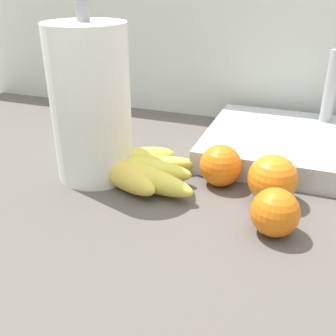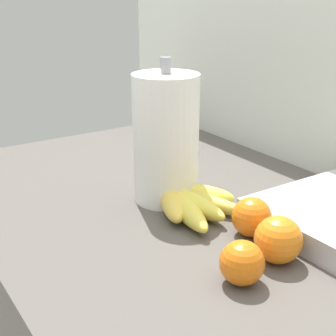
# 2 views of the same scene
# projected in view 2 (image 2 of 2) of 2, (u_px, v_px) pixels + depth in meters

# --- Properties ---
(banana_bunch) EXTENTS (0.22, 0.18, 0.04)m
(banana_bunch) POSITION_uv_depth(u_px,v_px,m) (186.00, 201.00, 0.91)
(banana_bunch) COLOR #E6C34C
(banana_bunch) RESTS_ON counter
(orange_back_right) EXTENTS (0.06, 0.06, 0.06)m
(orange_back_right) POSITION_uv_depth(u_px,v_px,m) (242.00, 263.00, 0.68)
(orange_back_right) COLOR orange
(orange_back_right) RESTS_ON counter
(orange_right) EXTENTS (0.07, 0.07, 0.07)m
(orange_right) POSITION_uv_depth(u_px,v_px,m) (278.00, 240.00, 0.73)
(orange_right) COLOR orange
(orange_right) RESTS_ON counter
(orange_back_left) EXTENTS (0.07, 0.07, 0.07)m
(orange_back_left) POSITION_uv_depth(u_px,v_px,m) (252.00, 217.00, 0.81)
(orange_back_left) COLOR orange
(orange_back_left) RESTS_ON counter
(paper_towel_roll) EXTENTS (0.13, 0.13, 0.28)m
(paper_towel_roll) POSITION_uv_depth(u_px,v_px,m) (166.00, 139.00, 0.93)
(paper_towel_roll) COLOR white
(paper_towel_roll) RESTS_ON counter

